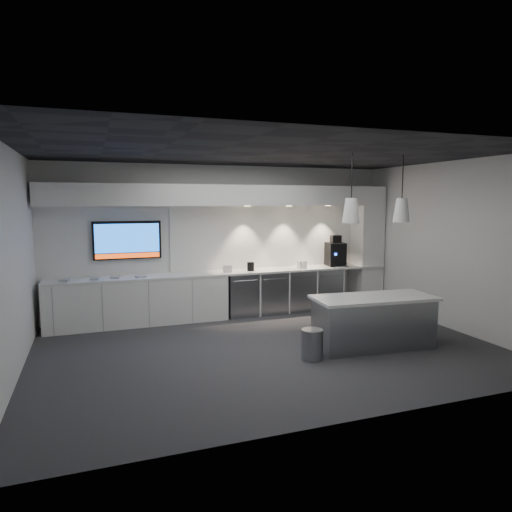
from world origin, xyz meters
name	(u,v)px	position (x,y,z in m)	size (l,w,h in m)	color
floor	(268,349)	(0.00, 0.00, 0.00)	(7.00, 7.00, 0.00)	#323134
ceiling	(269,153)	(0.00, 0.00, 3.00)	(7.00, 7.00, 0.00)	black
wall_back	(224,240)	(0.00, 2.50, 1.50)	(7.00, 7.00, 0.00)	white
wall_front	(359,280)	(0.00, -2.50, 1.50)	(7.00, 7.00, 0.00)	white
wall_left	(11,264)	(-3.50, 0.00, 1.50)	(7.00, 7.00, 0.00)	white
wall_right	(451,246)	(3.50, 0.00, 1.50)	(7.00, 7.00, 0.00)	white
back_counter	(229,273)	(0.00, 2.17, 0.88)	(6.80, 0.65, 0.04)	white
left_base_cabinets	(139,301)	(-1.75, 2.17, 0.43)	(3.30, 0.63, 0.86)	white
fridge_unit_a	(241,294)	(0.25, 2.17, 0.42)	(0.60, 0.61, 0.85)	gray
fridge_unit_b	(270,292)	(0.88, 2.17, 0.42)	(0.60, 0.61, 0.85)	gray
fridge_unit_c	(297,290)	(1.51, 2.17, 0.42)	(0.60, 0.61, 0.85)	gray
fridge_unit_d	(324,288)	(2.14, 2.17, 0.42)	(0.60, 0.61, 0.85)	gray
backsplash	(279,236)	(1.20, 2.48, 1.55)	(4.60, 0.03, 1.30)	white
soffit	(228,195)	(0.00, 2.20, 2.40)	(6.90, 0.60, 0.40)	white
column	(367,246)	(3.20, 2.20, 1.30)	(0.55, 0.55, 2.60)	white
wall_tv	(127,240)	(-1.90, 2.45, 1.56)	(1.25, 0.07, 0.72)	black
island	(373,321)	(1.59, -0.47, 0.41)	(1.97, 0.97, 0.81)	gray
bin	(312,344)	(0.42, -0.66, 0.22)	(0.32, 0.32, 0.44)	gray
coffee_machine	(335,253)	(2.42, 2.20, 1.17)	(0.42, 0.57, 0.66)	black
sign_black	(251,267)	(0.44, 2.09, 0.99)	(0.14, 0.02, 0.18)	black
sign_white	(228,269)	(-0.05, 2.08, 0.97)	(0.18, 0.02, 0.14)	white
cup_cluster	(302,265)	(1.56, 2.07, 0.98)	(0.18, 0.18, 0.15)	white
tray_a	(65,280)	(-3.01, 2.11, 0.91)	(0.16, 0.16, 0.03)	#9D9D9D
tray_b	(95,279)	(-2.50, 2.12, 0.91)	(0.16, 0.16, 0.03)	#9D9D9D
tray_c	(116,277)	(-2.15, 2.16, 0.91)	(0.16, 0.16, 0.03)	#9D9D9D
tray_d	(141,277)	(-1.71, 2.08, 0.91)	(0.16, 0.16, 0.03)	#9D9D9D
pendant_left	(351,210)	(1.14, -0.47, 2.15)	(0.26, 0.26, 1.07)	white
pendant_right	(401,210)	(2.04, -0.47, 2.15)	(0.26, 0.26, 1.07)	white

